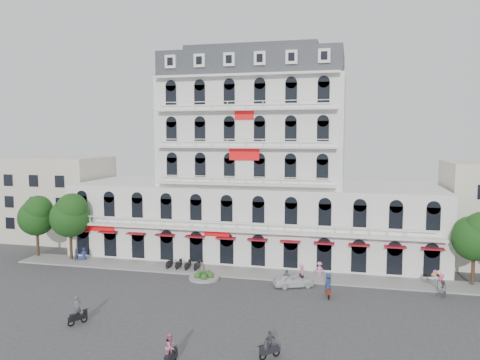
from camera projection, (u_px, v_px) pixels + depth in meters
name	position (u px, v px, depth m)	size (l,w,h in m)	color
ground	(215.00, 301.00, 42.83)	(120.00, 120.00, 0.00)	#38383A
sidewalk	(238.00, 272.00, 51.54)	(53.00, 4.00, 0.16)	gray
main_building	(255.00, 176.00, 59.32)	(45.00, 15.00, 25.80)	silver
flank_building_west	(57.00, 198.00, 68.49)	(14.00, 10.00, 12.00)	beige
traffic_island	(204.00, 277.00, 49.30)	(3.20, 3.20, 1.60)	gray
parked_scooter_row	(183.00, 270.00, 52.80)	(4.40, 1.80, 1.10)	black
tree_west_outer	(37.00, 215.00, 57.92)	(4.50, 4.48, 7.76)	#382314
tree_west_inner	(70.00, 214.00, 56.26)	(4.76, 4.76, 8.25)	#382314
tree_east_inner	(475.00, 235.00, 46.51)	(4.40, 4.37, 7.57)	#382314
parked_car	(293.00, 280.00, 46.72)	(1.60, 3.97, 1.35)	silver
rider_west	(77.00, 311.00, 37.41)	(1.09, 1.51, 2.36)	black
rider_southwest	(170.00, 349.00, 30.51)	(0.76, 1.70, 2.28)	black
rider_east	(328.00, 285.00, 43.67)	(0.69, 1.70, 2.30)	maroon
rider_northeast	(270.00, 345.00, 31.68)	(1.33, 1.28, 1.98)	#222428
rider_center	(302.00, 273.00, 47.73)	(0.79, 1.69, 2.06)	black
pedestrian_left	(84.00, 254.00, 56.36)	(0.82, 0.53, 1.68)	navy
pedestrian_mid	(287.00, 279.00, 46.40)	(1.09, 0.45, 1.85)	slate
pedestrian_right	(319.00, 269.00, 49.94)	(1.08, 0.62, 1.67)	pink
pedestrian_far	(76.00, 255.00, 56.05)	(0.57, 0.38, 1.57)	navy
balloon_vendor	(441.00, 284.00, 43.68)	(1.45, 1.34, 2.45)	slate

